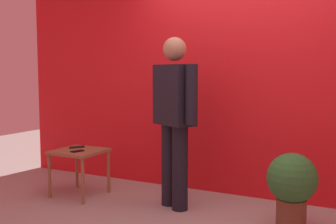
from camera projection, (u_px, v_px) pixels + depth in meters
name	position (u px, v px, depth m)	size (l,w,h in m)	color
back_wall_red	(244.00, 72.00, 4.54)	(6.01, 0.12, 2.79)	red
standing_person	(175.00, 113.00, 4.13)	(0.65, 0.44, 1.74)	black
side_table	(79.00, 157.00, 4.59)	(0.52, 0.52, 0.52)	olive
cell_phone	(77.00, 151.00, 4.49)	(0.07, 0.14, 0.01)	black
tv_remote	(77.00, 147.00, 4.70)	(0.04, 0.17, 0.02)	black
potted_plant	(292.00, 185.00, 3.57)	(0.44, 0.44, 0.69)	brown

